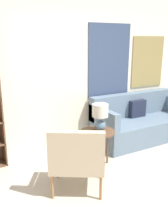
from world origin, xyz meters
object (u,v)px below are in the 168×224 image
Objects in this scene: table_lamp at (100,115)px; couch at (140,123)px; side_table at (97,134)px; armchair at (77,157)px.

couch is at bearing 20.87° from table_lamp.
side_table is 0.31m from table_lamp.
armchair is 0.88m from side_table.
armchair is at bearing -151.85° from couch.
couch is (1.98, 1.06, -0.18)m from armchair.
side_table is at bearing -159.73° from couch.
armchair is at bearing -139.20° from side_table.
couch is 1.44m from table_lamp.
side_table is (0.66, 0.57, -0.01)m from armchair.
armchair reaches higher than side_table.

